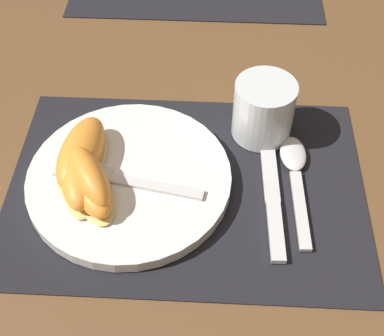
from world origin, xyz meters
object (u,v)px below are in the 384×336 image
at_px(citrus_wedge_2, 88,177).
at_px(citrus_wedge_3, 88,182).
at_px(plate, 130,176).
at_px(juice_glass, 263,112).
at_px(spoon, 295,168).
at_px(citrus_wedge_0, 81,154).
at_px(knife, 272,193).
at_px(citrus_wedge_1, 80,169).
at_px(fork, 117,179).

xyz_separation_m(citrus_wedge_2, citrus_wedge_3, (-0.00, -0.00, -0.01)).
height_order(plate, juice_glass, juice_glass).
bearing_deg(spoon, plate, -172.61).
bearing_deg(spoon, juice_glass, 121.51).
xyz_separation_m(citrus_wedge_0, citrus_wedge_3, (0.01, -0.04, -0.00)).
relative_size(juice_glass, citrus_wedge_3, 0.62).
xyz_separation_m(knife, citrus_wedge_0, (-0.23, 0.02, 0.03)).
bearing_deg(citrus_wedge_3, spoon, 12.65).
distance_m(spoon, citrus_wedge_2, 0.26).
bearing_deg(spoon, citrus_wedge_3, -167.35).
relative_size(juice_glass, citrus_wedge_1, 0.59).
distance_m(citrus_wedge_0, citrus_wedge_2, 0.04).
xyz_separation_m(citrus_wedge_1, citrus_wedge_3, (0.01, -0.02, -0.00)).
xyz_separation_m(knife, citrus_wedge_2, (-0.22, -0.01, 0.03)).
relative_size(knife, citrus_wedge_1, 1.50).
height_order(fork, citrus_wedge_3, citrus_wedge_3).
distance_m(citrus_wedge_1, citrus_wedge_2, 0.02).
height_order(juice_glass, knife, juice_glass).
distance_m(knife, fork, 0.19).
relative_size(juice_glass, citrus_wedge_0, 0.64).
xyz_separation_m(knife, citrus_wedge_3, (-0.22, -0.02, 0.03)).
distance_m(knife, citrus_wedge_2, 0.22).
height_order(juice_glass, citrus_wedge_1, juice_glass).
bearing_deg(spoon, knife, -127.40).
bearing_deg(citrus_wedge_3, knife, 4.20).
relative_size(plate, citrus_wedge_1, 1.83).
height_order(fork, citrus_wedge_1, citrus_wedge_1).
height_order(knife, citrus_wedge_2, citrus_wedge_2).
height_order(citrus_wedge_1, citrus_wedge_3, citrus_wedge_1).
bearing_deg(juice_glass, citrus_wedge_3, -149.60).
distance_m(plate, citrus_wedge_0, 0.07).
distance_m(juice_glass, citrus_wedge_2, 0.24).
bearing_deg(citrus_wedge_1, citrus_wedge_2, -47.25).
bearing_deg(citrus_wedge_0, knife, -5.91).
bearing_deg(fork, spoon, 10.53).
bearing_deg(citrus_wedge_0, fork, -29.00).
bearing_deg(citrus_wedge_3, plate, 33.75).
bearing_deg(citrus_wedge_1, citrus_wedge_3, -53.87).
bearing_deg(citrus_wedge_2, citrus_wedge_3, -109.88).
distance_m(plate, citrus_wedge_2, 0.06).
relative_size(spoon, citrus_wedge_3, 1.33).
xyz_separation_m(juice_glass, citrus_wedge_0, (-0.22, -0.08, -0.00)).
xyz_separation_m(juice_glass, spoon, (0.04, -0.07, -0.03)).
bearing_deg(knife, fork, -179.75).
bearing_deg(fork, knife, 0.25).
relative_size(spoon, citrus_wedge_2, 1.51).
bearing_deg(knife, citrus_wedge_3, -175.80).
bearing_deg(citrus_wedge_3, fork, 26.58).
height_order(spoon, citrus_wedge_3, citrus_wedge_3).
bearing_deg(plate, knife, -4.32).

